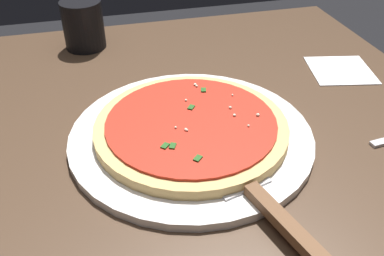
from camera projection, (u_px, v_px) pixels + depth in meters
restaurant_table at (186, 192)px, 0.75m from camera, size 0.85×0.91×0.75m
serving_plate at (192, 135)px, 0.63m from camera, size 0.36×0.36×0.01m
pizza at (192, 127)px, 0.62m from camera, size 0.28×0.28×0.02m
pizza_server at (262, 201)px, 0.50m from camera, size 0.22×0.10×0.01m
cup_tall_drink at (83, 25)px, 0.86m from camera, size 0.08×0.08×0.10m
napkin_folded_right at (341, 70)px, 0.81m from camera, size 0.13×0.13×0.00m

